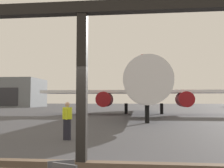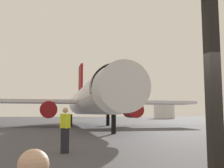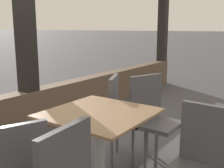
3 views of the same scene
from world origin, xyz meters
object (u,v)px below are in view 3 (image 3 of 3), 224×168
Objects in this scene: dining_table at (100,150)px; cafe_chair_side_extra at (152,114)px; cafe_chair_aisle_left at (123,111)px; cafe_chair_window_right at (202,161)px.

dining_table is 0.82× the size of cafe_chair_side_extra.
cafe_chair_window_right is at bearing -121.21° from cafe_chair_aisle_left.
cafe_chair_window_right is 0.96× the size of cafe_chair_side_extra.
cafe_chair_aisle_left is 0.97× the size of cafe_chair_side_extra.
cafe_chair_side_extra is at bearing 46.32° from cafe_chair_window_right.
cafe_chair_window_right is (0.08, -0.79, 0.10)m from dining_table.
cafe_chair_window_right is 1.20m from cafe_chair_aisle_left.
cafe_chair_side_extra reaches higher than dining_table.
cafe_chair_side_extra reaches higher than cafe_chair_aisle_left.
cafe_chair_window_right is at bearing -133.68° from cafe_chair_side_extra.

